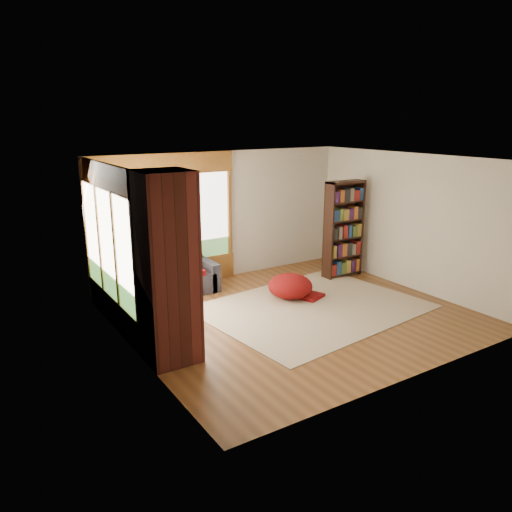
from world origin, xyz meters
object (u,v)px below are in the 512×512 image
brick_chimney (167,269)px  pouf (290,285)px  sectional_sofa (148,290)px  area_rug (313,307)px  dog_brindle (150,275)px  dog_tan (144,260)px  bookshelf (344,229)px

brick_chimney → pouf: bearing=20.9°
sectional_sofa → area_rug: bearing=-37.9°
dog_brindle → dog_tan: bearing=-38.1°
area_rug → bookshelf: bookshelf is taller
brick_chimney → area_rug: brick_chimney is taller
bookshelf → area_rug: bearing=-146.2°
area_rug → pouf: bearing=92.6°
sectional_sofa → pouf: size_ratio=2.67×
dog_brindle → pouf: bearing=-123.8°
pouf → bookshelf: bearing=15.8°
sectional_sofa → pouf: 2.58m
bookshelf → dog_tan: (-4.04, 0.74, -0.20)m
pouf → dog_tan: dog_tan is taller
area_rug → bookshelf: (1.67, 1.12, 1.00)m
sectional_sofa → dog_tan: 0.56m
brick_chimney → pouf: brick_chimney is taller
brick_chimney → dog_brindle: brick_chimney is taller
sectional_sofa → area_rug: sectional_sofa is taller
brick_chimney → sectional_sofa: size_ratio=1.18×
dog_tan → brick_chimney: bearing=-147.8°
sectional_sofa → pouf: (2.39, -0.96, -0.07)m
pouf → brick_chimney: bearing=-159.1°
pouf → dog_brindle: bearing=170.3°
bookshelf → dog_brindle: 4.24m
sectional_sofa → dog_tan: bearing=72.9°
brick_chimney → bookshelf: brick_chimney is taller
bookshelf → dog_tan: 4.11m
brick_chimney → bookshelf: 4.81m
brick_chimney → bookshelf: bearing=19.0°
brick_chimney → pouf: 3.22m
sectional_sofa → bookshelf: (4.09, -0.48, 0.70)m
pouf → dog_brindle: size_ratio=0.91×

